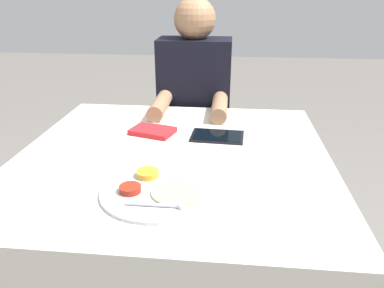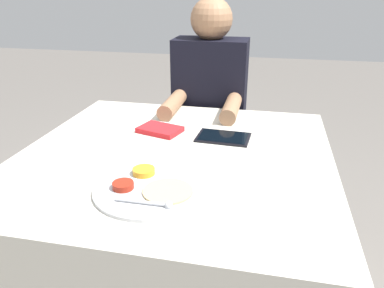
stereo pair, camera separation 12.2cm
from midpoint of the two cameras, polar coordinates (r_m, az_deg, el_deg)
name	(u,v)px [view 1 (the left image)]	position (r m, az deg, el deg)	size (l,w,h in m)	color
dining_table	(175,239)	(1.49, -5.04, -14.35)	(1.07, 1.07, 0.73)	beige
thali_tray	(157,190)	(1.07, -8.59, -7.01)	(0.32, 0.32, 0.03)	#B7BABF
red_notebook	(153,131)	(1.48, -8.38, 1.87)	(0.19, 0.15, 0.02)	silver
tablet_device	(217,136)	(1.43, 1.46, 1.16)	(0.21, 0.14, 0.01)	black
person_diner	(194,126)	(1.96, -1.42, 2.70)	(0.36, 0.48, 1.22)	black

